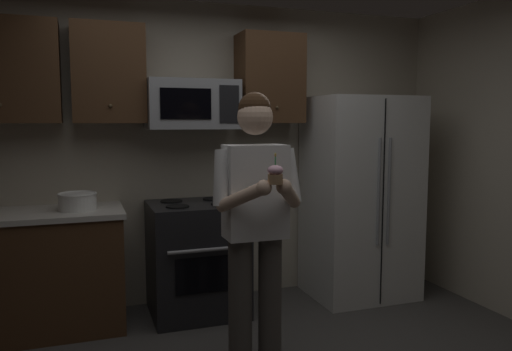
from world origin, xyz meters
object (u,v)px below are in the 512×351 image
object	(u,v)px
cupcake	(275,174)
microwave	(192,105)
person	(256,216)
refrigerator	(360,197)
bowl_large_white	(77,201)
oven_range	(197,258)

from	to	relation	value
cupcake	microwave	bearing A→B (deg)	95.24
person	refrigerator	bearing A→B (deg)	37.16
cupcake	bowl_large_white	bearing A→B (deg)	127.24
bowl_large_white	person	bearing A→B (deg)	-45.07
microwave	refrigerator	bearing A→B (deg)	-6.03
person	cupcake	size ratio (longest dim) A/B	10.13
microwave	refrigerator	distance (m)	1.72
oven_range	person	distance (m)	1.20
bowl_large_white	cupcake	bearing A→B (deg)	-52.76
microwave	bowl_large_white	size ratio (longest dim) A/B	2.60
microwave	person	size ratio (longest dim) A/B	0.42
refrigerator	bowl_large_white	bearing A→B (deg)	179.49
bowl_large_white	oven_range	bearing A→B (deg)	1.11
person	cupcake	world-z (taller)	person
bowl_large_white	microwave	bearing A→B (deg)	8.55
microwave	bowl_large_white	world-z (taller)	microwave
refrigerator	cupcake	world-z (taller)	refrigerator
oven_range	refrigerator	size ratio (longest dim) A/B	0.52
refrigerator	cupcake	bearing A→B (deg)	-135.01
cupcake	refrigerator	bearing A→B (deg)	44.99
microwave	bowl_large_white	xyz separation A→B (m)	(-0.91, -0.14, -0.73)
microwave	oven_range	bearing A→B (deg)	-90.02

